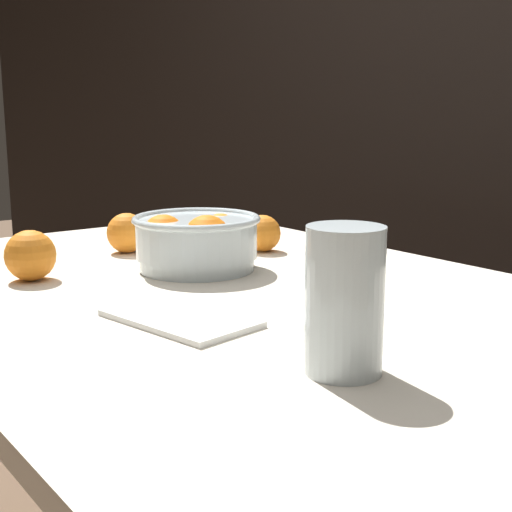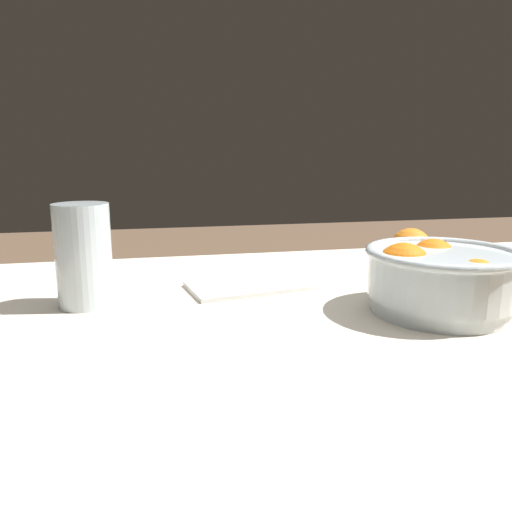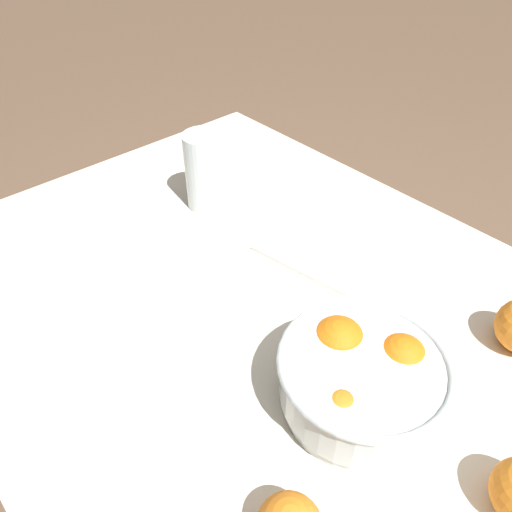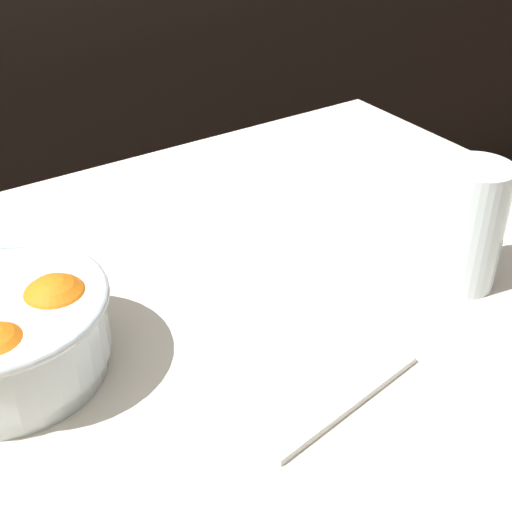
{
  "view_description": "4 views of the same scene",
  "coord_description": "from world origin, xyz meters",
  "px_view_note": "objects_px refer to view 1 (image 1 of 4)",
  "views": [
    {
      "loc": [
        0.87,
        -0.6,
        1.04
      ],
      "look_at": [
        0.13,
        -0.04,
        0.85
      ],
      "focal_mm": 50.0,
      "sensor_mm": 36.0,
      "label": 1
    },
    {
      "loc": [
        0.26,
        0.66,
        1.0
      ],
      "look_at": [
        0.11,
        -0.06,
        0.85
      ],
      "focal_mm": 35.0,
      "sensor_mm": 36.0,
      "label": 2
    },
    {
      "loc": [
        -0.34,
        0.39,
        1.35
      ],
      "look_at": [
        0.09,
        0.0,
        0.86
      ],
      "focal_mm": 35.0,
      "sensor_mm": 36.0,
      "label": 3
    },
    {
      "loc": [
        -0.24,
        -0.56,
        1.27
      ],
      "look_at": [
        0.12,
        -0.02,
        0.85
      ],
      "focal_mm": 50.0,
      "sensor_mm": 36.0,
      "label": 4
    }
  ],
  "objects_px": {
    "orange_loose_near_bowl": "(127,233)",
    "orange_loose_aside": "(30,255)",
    "fruit_bowl": "(197,240)",
    "juice_glass": "(344,306)",
    "orange_loose_front": "(262,233)"
  },
  "relations": [
    {
      "from": "fruit_bowl",
      "to": "orange_loose_near_bowl",
      "type": "xyz_separation_m",
      "value": [
        -0.21,
        -0.03,
        -0.01
      ]
    },
    {
      "from": "orange_loose_near_bowl",
      "to": "orange_loose_aside",
      "type": "bearing_deg",
      "value": -63.6
    },
    {
      "from": "fruit_bowl",
      "to": "juice_glass",
      "type": "height_order",
      "value": "juice_glass"
    },
    {
      "from": "orange_loose_aside",
      "to": "fruit_bowl",
      "type": "bearing_deg",
      "value": 69.18
    },
    {
      "from": "juice_glass",
      "to": "orange_loose_near_bowl",
      "type": "xyz_separation_m",
      "value": [
        -0.71,
        0.11,
        -0.03
      ]
    },
    {
      "from": "fruit_bowl",
      "to": "orange_loose_front",
      "type": "xyz_separation_m",
      "value": [
        -0.06,
        0.19,
        -0.02
      ]
    },
    {
      "from": "fruit_bowl",
      "to": "orange_loose_near_bowl",
      "type": "distance_m",
      "value": 0.21
    },
    {
      "from": "juice_glass",
      "to": "orange_loose_aside",
      "type": "relative_size",
      "value": 1.9
    },
    {
      "from": "juice_glass",
      "to": "orange_loose_front",
      "type": "height_order",
      "value": "juice_glass"
    },
    {
      "from": "fruit_bowl",
      "to": "juice_glass",
      "type": "xyz_separation_m",
      "value": [
        0.5,
        -0.14,
        0.02
      ]
    },
    {
      "from": "orange_loose_front",
      "to": "orange_loose_aside",
      "type": "distance_m",
      "value": 0.44
    },
    {
      "from": "juice_glass",
      "to": "orange_loose_aside",
      "type": "bearing_deg",
      "value": -169.24
    },
    {
      "from": "juice_glass",
      "to": "orange_loose_aside",
      "type": "xyz_separation_m",
      "value": [
        -0.6,
        -0.11,
        -0.03
      ]
    },
    {
      "from": "juice_glass",
      "to": "orange_loose_near_bowl",
      "type": "height_order",
      "value": "juice_glass"
    },
    {
      "from": "orange_loose_front",
      "to": "fruit_bowl",
      "type": "bearing_deg",
      "value": -71.8
    }
  ]
}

